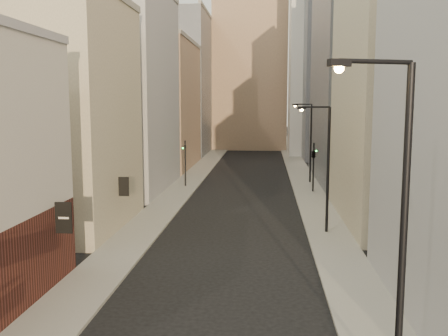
% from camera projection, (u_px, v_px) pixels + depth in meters
% --- Properties ---
extents(sidewalk_left, '(3.00, 140.00, 0.15)m').
position_uv_depth(sidewalk_left, '(198.00, 172.00, 64.32)').
color(sidewalk_left, gray).
rests_on(sidewalk_left, ground).
extents(sidewalk_right, '(3.00, 140.00, 0.15)m').
position_uv_depth(sidewalk_right, '(300.00, 173.00, 63.24)').
color(sidewalk_right, gray).
rests_on(sidewalk_right, ground).
extents(left_bldg_beige, '(8.00, 12.00, 16.00)m').
position_uv_depth(left_bldg_beige, '(65.00, 116.00, 35.09)').
color(left_bldg_beige, tan).
rests_on(left_bldg_beige, ground).
extents(left_bldg_grey, '(8.00, 16.00, 20.00)m').
position_uv_depth(left_bldg_grey, '(127.00, 92.00, 50.64)').
color(left_bldg_grey, '#A2A2A7').
rests_on(left_bldg_grey, ground).
extents(left_bldg_tan, '(8.00, 18.00, 17.00)m').
position_uv_depth(left_bldg_tan, '(163.00, 106.00, 68.62)').
color(left_bldg_tan, '#92745B').
rests_on(left_bldg_tan, ground).
extents(left_bldg_wingrid, '(8.00, 20.00, 24.00)m').
position_uv_depth(left_bldg_wingrid, '(186.00, 85.00, 87.92)').
color(left_bldg_wingrid, gray).
rests_on(left_bldg_wingrid, ground).
extents(right_bldg_beige, '(8.00, 16.00, 20.00)m').
position_uv_depth(right_bldg_beige, '(400.00, 88.00, 36.79)').
color(right_bldg_beige, tan).
rests_on(right_bldg_beige, ground).
extents(right_bldg_wingrid, '(8.00, 20.00, 26.00)m').
position_uv_depth(right_bldg_wingrid, '(354.00, 66.00, 56.16)').
color(right_bldg_wingrid, gray).
rests_on(right_bldg_wingrid, ground).
extents(highrise, '(21.00, 23.00, 51.20)m').
position_uv_depth(highrise, '(364.00, 0.00, 81.67)').
color(highrise, gray).
rests_on(highrise, ground).
extents(clock_tower, '(14.00, 14.00, 44.90)m').
position_uv_depth(clock_tower, '(251.00, 58.00, 98.12)').
color(clock_tower, '#92745B').
rests_on(clock_tower, ground).
extents(white_tower, '(8.00, 8.00, 41.50)m').
position_uv_depth(white_tower, '(314.00, 44.00, 83.25)').
color(white_tower, silver).
rests_on(white_tower, ground).
extents(streetlamp_near, '(2.56, 1.09, 10.16)m').
position_uv_depth(streetlamp_near, '(397.00, 213.00, 14.46)').
color(streetlamp_near, black).
rests_on(streetlamp_near, ground).
extents(streetlamp_mid, '(2.27, 0.64, 8.73)m').
position_uv_depth(streetlamp_mid, '(325.00, 162.00, 33.69)').
color(streetlamp_mid, black).
rests_on(streetlamp_mid, ground).
extents(streetlamp_far, '(2.22, 0.95, 8.84)m').
position_uv_depth(streetlamp_far, '(309.00, 138.00, 55.01)').
color(streetlamp_far, black).
rests_on(streetlamp_far, ground).
extents(traffic_light_left, '(0.58, 0.49, 5.00)m').
position_uv_depth(traffic_light_left, '(185.00, 153.00, 52.63)').
color(traffic_light_left, black).
rests_on(traffic_light_left, ground).
extents(traffic_light_right, '(0.73, 0.73, 5.00)m').
position_uv_depth(traffic_light_right, '(314.00, 154.00, 49.40)').
color(traffic_light_right, black).
rests_on(traffic_light_right, ground).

